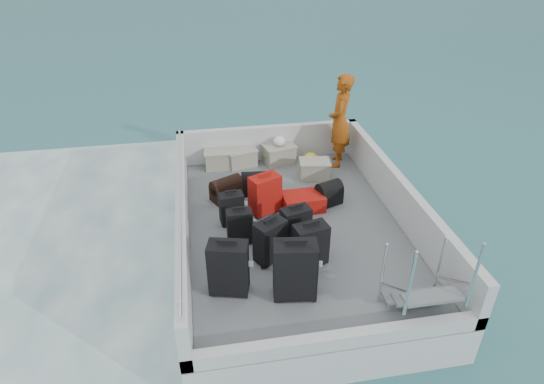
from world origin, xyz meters
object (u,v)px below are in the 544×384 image
(suitcase_0, at_px, (229,269))
(suitcase_5, at_px, (265,195))
(suitcase_1, at_px, (240,227))
(suitcase_4, at_px, (270,241))
(suitcase_2, at_px, (232,209))
(suitcase_7, at_px, (296,226))
(suitcase_8, at_px, (303,202))
(crate_2, at_px, (279,155))
(crate_3, at_px, (314,170))
(suitcase_3, at_px, (295,271))
(suitcase_6, at_px, (310,245))
(passenger, at_px, (340,121))
(crate_0, at_px, (220,159))
(crate_1, at_px, (242,158))

(suitcase_0, xyz_separation_m, suitcase_5, (0.76, 1.79, -0.05))
(suitcase_1, distance_m, suitcase_4, 0.62)
(suitcase_2, height_order, suitcase_7, suitcase_7)
(suitcase_8, relative_size, crate_2, 1.19)
(suitcase_2, xyz_separation_m, crate_3, (1.68, 1.23, -0.11))
(suitcase_0, bearing_deg, suitcase_4, 55.04)
(suitcase_2, xyz_separation_m, suitcase_3, (0.63, -1.77, 0.14))
(crate_2, bearing_deg, suitcase_5, -108.17)
(suitcase_8, relative_size, crate_3, 1.29)
(crate_3, bearing_deg, suitcase_4, -118.78)
(suitcase_1, relative_size, suitcase_7, 0.94)
(suitcase_1, bearing_deg, suitcase_7, -11.04)
(suitcase_5, height_order, suitcase_6, suitcase_5)
(suitcase_2, relative_size, passenger, 0.30)
(suitcase_1, relative_size, suitcase_6, 0.87)
(suitcase_4, relative_size, suitcase_7, 1.08)
(suitcase_6, bearing_deg, suitcase_3, -132.76)
(crate_0, height_order, crate_1, crate_0)
(crate_1, distance_m, crate_2, 0.76)
(suitcase_3, distance_m, crate_2, 3.78)
(suitcase_0, bearing_deg, crate_1, 94.93)
(suitcase_1, bearing_deg, crate_0, 91.35)
(suitcase_4, relative_size, suitcase_8, 0.95)
(suitcase_0, distance_m, suitcase_8, 2.29)
(suitcase_5, distance_m, crate_1, 1.74)
(suitcase_2, height_order, suitcase_5, suitcase_5)
(suitcase_8, bearing_deg, suitcase_6, 168.91)
(suitcase_5, relative_size, passenger, 0.37)
(suitcase_2, bearing_deg, passenger, 30.43)
(crate_0, relative_size, crate_3, 1.05)
(crate_2, bearing_deg, crate_1, 180.00)
(suitcase_1, xyz_separation_m, suitcase_6, (0.92, -0.66, 0.04))
(suitcase_5, height_order, crate_2, suitcase_5)
(suitcase_8, distance_m, crate_0, 2.15)
(suitcase_4, xyz_separation_m, passenger, (1.82, 2.72, 0.58))
(suitcase_8, bearing_deg, suitcase_3, 162.00)
(suitcase_4, height_order, crate_3, suitcase_4)
(suitcase_1, xyz_separation_m, suitcase_2, (-0.07, 0.52, -0.01))
(suitcase_4, distance_m, suitcase_8, 1.46)
(crate_3, bearing_deg, suitcase_5, -137.81)
(suitcase_3, height_order, crate_0, suitcase_3)
(suitcase_0, xyz_separation_m, crate_3, (1.87, 2.79, -0.23))
(suitcase_6, bearing_deg, crate_3, 62.06)
(suitcase_8, bearing_deg, suitcase_0, 140.06)
(suitcase_6, bearing_deg, passenger, 54.19)
(suitcase_2, height_order, crate_2, suitcase_2)
(suitcase_6, height_order, crate_1, suitcase_6)
(suitcase_2, relative_size, suitcase_3, 0.66)
(suitcase_8, bearing_deg, passenger, -36.45)
(suitcase_1, distance_m, suitcase_7, 0.84)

